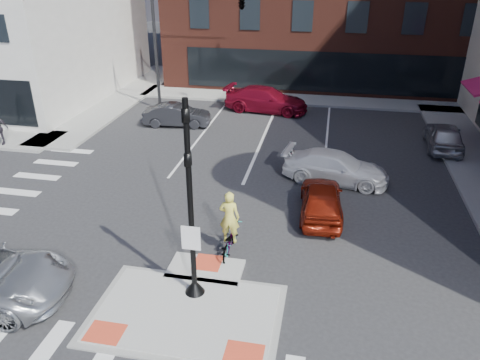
% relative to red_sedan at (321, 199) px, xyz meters
% --- Properties ---
extents(ground, '(120.00, 120.00, 0.00)m').
position_rel_red_sedan_xyz_m(ground, '(-3.50, -6.00, -0.68)').
color(ground, '#28282B').
rests_on(ground, ground).
extents(refuge_island, '(5.40, 4.65, 0.13)m').
position_rel_red_sedan_xyz_m(refuge_island, '(-3.50, -6.26, -0.63)').
color(refuge_island, gray).
rests_on(refuge_island, ground).
extents(sidewalk_nw, '(23.50, 20.50, 0.15)m').
position_rel_red_sedan_xyz_m(sidewalk_nw, '(-20.26, 9.29, -0.61)').
color(sidewalk_nw, gray).
rests_on(sidewalk_nw, ground).
extents(sidewalk_n, '(26.00, 3.00, 0.15)m').
position_rel_red_sedan_xyz_m(sidewalk_n, '(-0.50, 16.00, -0.61)').
color(sidewalk_n, gray).
rests_on(sidewalk_n, ground).
extents(signal_pole, '(0.60, 0.60, 5.98)m').
position_rel_red_sedan_xyz_m(signal_pole, '(-3.50, -5.60, 1.67)').
color(signal_pole, black).
rests_on(signal_pole, refuge_island).
extents(mast_arm_signal, '(6.10, 2.24, 8.00)m').
position_rel_red_sedan_xyz_m(mast_arm_signal, '(-6.97, 12.00, 5.52)').
color(mast_arm_signal, black).
rests_on(mast_arm_signal, ground).
extents(red_sedan, '(1.85, 4.10, 1.37)m').
position_rel_red_sedan_xyz_m(red_sedan, '(0.00, 0.00, 0.00)').
color(red_sedan, maroon).
rests_on(red_sedan, ground).
extents(white_pickup, '(4.93, 2.60, 1.36)m').
position_rel_red_sedan_xyz_m(white_pickup, '(0.49, 3.22, -0.00)').
color(white_pickup, white).
rests_on(white_pickup, ground).
extents(bg_car_dark, '(4.08, 1.84, 1.30)m').
position_rel_red_sedan_xyz_m(bg_car_dark, '(-8.85, 9.09, -0.03)').
color(bg_car_dark, '#28292D').
rests_on(bg_car_dark, ground).
extents(bg_car_silver, '(1.87, 4.23, 1.42)m').
position_rel_red_sedan_xyz_m(bg_car_silver, '(6.00, 8.30, 0.02)').
color(bg_car_silver, '#B8BAC0').
rests_on(bg_car_silver, ground).
extents(bg_car_red, '(5.60, 2.83, 1.56)m').
position_rel_red_sedan_xyz_m(bg_car_red, '(-4.07, 12.94, 0.10)').
color(bg_car_red, maroon).
rests_on(bg_car_red, ground).
extents(cyclist, '(0.69, 1.88, 2.33)m').
position_rel_red_sedan_xyz_m(cyclist, '(-2.96, -3.20, 0.10)').
color(cyclist, '#3F3F44').
rests_on(cyclist, ground).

